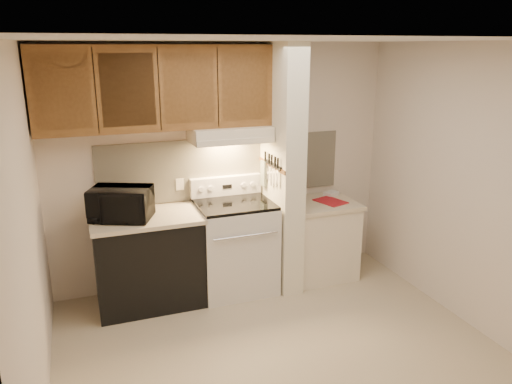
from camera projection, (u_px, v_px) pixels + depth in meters
floor at (277, 348)px, 4.22m from camera, size 3.60×3.60×0.00m
ceiling at (282, 40)px, 3.52m from camera, size 3.60×3.60×0.00m
wall_back at (224, 166)px, 5.22m from camera, size 3.60×2.50×0.02m
wall_left at (27, 237)px, 3.27m from camera, size 0.02×3.00×2.50m
wall_right at (465, 186)px, 4.47m from camera, size 0.02×3.00×2.50m
backsplash at (224, 167)px, 5.21m from camera, size 2.60×0.02×0.63m
range_body at (235, 248)px, 5.13m from camera, size 0.76×0.65×0.92m
oven_window at (245, 256)px, 4.84m from camera, size 0.50×0.01×0.30m
oven_handle at (246, 236)px, 4.74m from camera, size 0.65×0.02×0.02m
cooktop at (234, 204)px, 5.00m from camera, size 0.74×0.64×0.03m
range_backguard at (226, 186)px, 5.22m from camera, size 0.76×0.08×0.20m
range_display at (227, 187)px, 5.19m from camera, size 0.10×0.01×0.04m
range_knob_left_outer at (201, 189)px, 5.09m from camera, size 0.05×0.02×0.05m
range_knob_left_inner at (211, 188)px, 5.12m from camera, size 0.05×0.02×0.05m
range_knob_right_inner at (244, 185)px, 5.24m from camera, size 0.05×0.02×0.05m
range_knob_right_outer at (253, 184)px, 5.28m from camera, size 0.05×0.02×0.05m
dishwasher_front at (149, 262)px, 4.86m from camera, size 1.00×0.63×0.87m
left_countertop at (146, 218)px, 4.73m from camera, size 1.04×0.67×0.04m
spoon_rest at (126, 213)px, 4.79m from camera, size 0.21×0.10×0.01m
teal_jar at (107, 215)px, 4.60m from camera, size 0.11×0.11×0.10m
outlet at (180, 184)px, 5.08m from camera, size 0.08×0.01×0.12m
microwave at (121, 204)px, 4.59m from camera, size 0.64×0.55×0.30m
partition_pillar at (282, 169)px, 5.07m from camera, size 0.22×0.70×2.50m
pillar_trim at (271, 165)px, 5.02m from camera, size 0.01×0.70×0.04m
knife_strip at (273, 165)px, 4.97m from camera, size 0.02×0.42×0.04m
knife_blade_a at (277, 178)px, 4.85m from camera, size 0.01×0.03×0.16m
knife_handle_a at (278, 163)px, 4.81m from camera, size 0.02×0.02×0.10m
knife_blade_b at (274, 177)px, 4.93m from camera, size 0.01×0.04×0.18m
knife_handle_b at (275, 162)px, 4.87m from camera, size 0.02×0.02×0.10m
knife_blade_c at (271, 176)px, 5.00m from camera, size 0.01×0.04×0.20m
knife_handle_c at (272, 160)px, 4.95m from camera, size 0.02×0.02×0.10m
knife_blade_d at (268, 172)px, 5.07m from camera, size 0.01×0.04×0.16m
knife_handle_d at (269, 158)px, 5.01m from camera, size 0.02×0.02×0.10m
knife_blade_e at (265, 172)px, 5.15m from camera, size 0.01×0.04×0.18m
knife_handle_e at (265, 156)px, 5.11m from camera, size 0.02×0.02×0.10m
oven_mitt at (264, 174)px, 5.21m from camera, size 0.03×0.11×0.27m
right_cab_base at (319, 241)px, 5.47m from camera, size 0.70×0.60×0.81m
right_countertop at (321, 204)px, 5.35m from camera, size 0.74×0.64×0.04m
red_folder at (331, 201)px, 5.34m from camera, size 0.32×0.38×0.01m
white_box at (331, 194)px, 5.57m from camera, size 0.19×0.17×0.04m
range_hood at (230, 134)px, 4.92m from camera, size 0.78×0.44×0.15m
hood_lip at (236, 142)px, 4.74m from camera, size 0.78×0.04×0.06m
upper_cabinets at (156, 88)px, 4.60m from camera, size 2.18×0.33×0.77m
cab_door_a at (62, 92)px, 4.18m from camera, size 0.46×0.01×0.63m
cab_gap_a at (95, 91)px, 4.27m from camera, size 0.01×0.01×0.73m
cab_door_b at (128, 90)px, 4.37m from camera, size 0.46×0.01×0.63m
cab_gap_b at (159, 89)px, 4.45m from camera, size 0.01×0.01×0.73m
cab_door_c at (189, 88)px, 4.55m from camera, size 0.46×0.01×0.63m
cab_gap_c at (218, 87)px, 4.63m from camera, size 0.01×0.01×0.73m
cab_door_d at (245, 87)px, 4.73m from camera, size 0.46×0.01×0.63m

